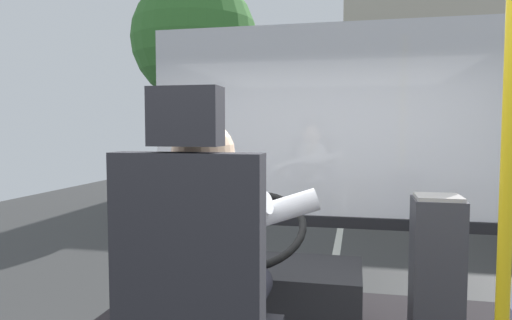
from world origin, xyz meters
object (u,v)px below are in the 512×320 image
Objects in this scene: steering_console at (265,294)px; fare_box at (436,273)px; handrail_pole at (508,161)px; bus_driver at (210,256)px; driver_seat at (199,317)px; parked_car_red at (490,165)px.

steering_console reaches higher than fare_box.
steering_console is 1.63m from handrail_pole.
driver_seat is at bearing -90.00° from bus_driver.
handrail_pole is 2.60× the size of fare_box.
bus_driver is 0.69× the size of steering_console.
bus_driver is at bearing -107.71° from parked_car_red.
fare_box is (0.93, 1.14, -0.14)m from driver_seat.
bus_driver is at bearing -176.51° from handrail_pole.
steering_console is 1.31× the size of fare_box.
driver_seat is 0.21m from bus_driver.
handrail_pole is (0.98, 0.18, 0.53)m from driver_seat.
fare_box is 15.21m from parked_car_red.
driver_seat is 16.58m from parked_car_red.
bus_driver is 0.19× the size of parked_car_red.
parked_car_red is at bearing 75.56° from handrail_pole.
bus_driver is 0.35× the size of handrail_pole.
parked_car_red is (4.07, 14.65, -0.50)m from fare_box.
steering_console is 0.51× the size of handrail_pole.
bus_driver is 1.42m from fare_box.
steering_console is at bearing 90.00° from bus_driver.
bus_driver is 0.91× the size of fare_box.
driver_seat is 1.73× the size of bus_driver.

